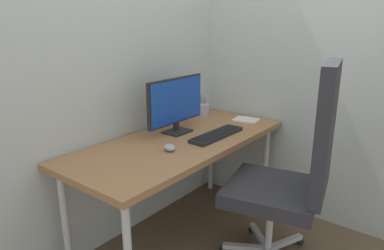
% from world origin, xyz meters
% --- Properties ---
extents(ground_plane, '(8.00, 8.00, 0.00)m').
position_xyz_m(ground_plane, '(0.00, 0.00, 0.00)').
color(ground_plane, brown).
extents(wall_back, '(2.93, 0.04, 2.80)m').
position_xyz_m(wall_back, '(0.00, 0.36, 1.40)').
color(wall_back, '#B7C1BC').
rests_on(wall_back, ground_plane).
extents(wall_side_right, '(0.04, 2.03, 2.80)m').
position_xyz_m(wall_side_right, '(0.81, -0.20, 1.40)').
color(wall_side_right, '#B7C1BC').
rests_on(wall_side_right, ground_plane).
extents(desk, '(1.57, 0.67, 0.70)m').
position_xyz_m(desk, '(0.00, 0.00, 0.65)').
color(desk, '#996B42').
rests_on(desk, ground_plane).
extents(office_chair, '(0.61, 0.65, 1.23)m').
position_xyz_m(office_chair, '(0.16, -0.71, 0.64)').
color(office_chair, black).
rests_on(office_chair, ground_plane).
extents(monitor, '(0.52, 0.14, 0.37)m').
position_xyz_m(monitor, '(0.09, 0.12, 0.91)').
color(monitor, black).
rests_on(monitor, desk).
extents(keyboard, '(0.45, 0.13, 0.03)m').
position_xyz_m(keyboard, '(0.19, -0.15, 0.72)').
color(keyboard, black).
rests_on(keyboard, desk).
extents(mouse, '(0.09, 0.10, 0.04)m').
position_xyz_m(mouse, '(-0.20, -0.08, 0.72)').
color(mouse, '#9EA0A5').
rests_on(mouse, desk).
extents(pen_holder, '(0.10, 0.10, 0.17)m').
position_xyz_m(pen_holder, '(0.57, 0.24, 0.75)').
color(pen_holder, '#B2B5BA').
rests_on(pen_holder, desk).
extents(notebook, '(0.17, 0.20, 0.01)m').
position_xyz_m(notebook, '(0.64, -0.11, 0.71)').
color(notebook, silver).
rests_on(notebook, desk).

